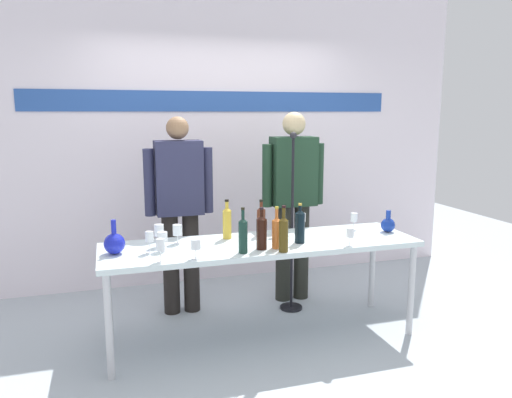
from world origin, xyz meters
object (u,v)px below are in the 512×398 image
at_px(display_table, 262,249).
at_px(wine_glass_right_2, 350,233).
at_px(wine_bottle_3, 227,222).
at_px(microphone_stand, 292,251).
at_px(wine_glass_left_5, 159,231).
at_px(presenter_left, 180,204).
at_px(wine_bottle_1, 284,233).
at_px(wine_glass_left_1, 196,245).
at_px(wine_glass_left_3, 160,245).
at_px(wine_glass_right_1, 354,218).
at_px(wine_bottle_6, 262,231).
at_px(decanter_blue_left, 114,243).
at_px(wine_bottle_4, 243,234).
at_px(wine_bottle_2, 261,220).
at_px(presenter_right, 293,195).
at_px(wine_glass_right_0, 302,218).
at_px(wine_bottle_5, 277,231).
at_px(wine_glass_left_2, 177,230).
at_px(decanter_blue_right, 388,224).
at_px(wine_bottle_0, 300,225).
at_px(wine_glass_left_4, 162,237).
at_px(wine_glass_left_0, 149,237).

xyz_separation_m(display_table, wine_glass_right_2, (0.59, -0.29, 0.15)).
xyz_separation_m(wine_bottle_3, microphone_stand, (0.65, 0.27, -0.37)).
bearing_deg(wine_glass_left_5, display_table, -7.40).
height_order(presenter_left, wine_bottle_1, presenter_left).
height_order(wine_glass_left_1, wine_glass_left_3, wine_glass_left_3).
bearing_deg(wine_glass_right_1, wine_glass_left_3, -165.44).
bearing_deg(wine_bottle_6, decanter_blue_left, 169.48).
xyz_separation_m(wine_bottle_1, wine_glass_left_3, (-0.86, 0.02, -0.02)).
bearing_deg(wine_glass_left_3, wine_bottle_4, 4.11).
height_order(decanter_blue_left, wine_bottle_2, wine_bottle_2).
height_order(presenter_right, wine_glass_left_1, presenter_right).
bearing_deg(wine_glass_left_5, presenter_right, 24.77).
bearing_deg(microphone_stand, wine_glass_right_0, -89.05).
bearing_deg(wine_glass_left_5, wine_glass_right_0, 7.45).
relative_size(decanter_blue_left, presenter_right, 0.14).
bearing_deg(wine_glass_left_3, wine_glass_left_1, -1.29).
xyz_separation_m(presenter_right, wine_bottle_6, (-0.58, -0.87, -0.10)).
distance_m(wine_bottle_2, wine_glass_right_1, 0.80).
xyz_separation_m(wine_bottle_5, wine_glass_left_2, (-0.67, 0.34, -0.02)).
xyz_separation_m(decanter_blue_right, wine_glass_left_3, (-1.88, -0.28, 0.05)).
xyz_separation_m(wine_glass_left_1, microphone_stand, (0.98, 0.74, -0.34)).
height_order(wine_bottle_3, wine_glass_right_1, wine_bottle_3).
distance_m(wine_bottle_0, wine_glass_left_2, 0.92).
bearing_deg(wine_glass_right_0, microphone_stand, 90.95).
bearing_deg(display_table, wine_glass_right_0, 30.61).
height_order(wine_bottle_2, wine_bottle_6, wine_bottle_6).
bearing_deg(wine_bottle_1, wine_bottle_0, 43.85).
relative_size(presenter_right, wine_glass_right_0, 11.78).
distance_m(wine_bottle_5, wine_glass_left_1, 0.62).
relative_size(decanter_blue_right, wine_glass_right_2, 1.36).
bearing_deg(wine_bottle_2, wine_bottle_6, -107.20).
distance_m(decanter_blue_right, wine_bottle_4, 1.33).
bearing_deg(wine_glass_right_1, wine_glass_left_4, -173.66).
height_order(wine_glass_left_2, wine_glass_right_1, same).
distance_m(decanter_blue_left, decanter_blue_right, 2.17).
xyz_separation_m(wine_bottle_5, wine_glass_right_2, (0.54, -0.10, -0.03)).
distance_m(wine_glass_left_1, wine_glass_left_3, 0.23).
xyz_separation_m(presenter_right, wine_bottle_2, (-0.46, -0.49, -0.10)).
relative_size(wine_bottle_1, wine_glass_right_2, 2.50).
bearing_deg(wine_bottle_3, display_table, -39.44).
bearing_deg(wine_bottle_4, wine_glass_left_2, 136.22).
height_order(wine_bottle_5, wine_glass_left_2, wine_bottle_5).
relative_size(display_table, decanter_blue_right, 13.24).
relative_size(wine_bottle_3, wine_bottle_4, 0.95).
bearing_deg(wine_bottle_0, wine_glass_right_2, -29.70).
xyz_separation_m(presenter_left, wine_bottle_1, (0.59, -0.98, -0.07)).
distance_m(wine_bottle_0, wine_glass_left_3, 1.07).
bearing_deg(wine_glass_left_0, wine_bottle_1, -15.58).
relative_size(wine_bottle_1, wine_glass_left_2, 2.30).
bearing_deg(wine_glass_left_2, wine_bottle_6, -30.95).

